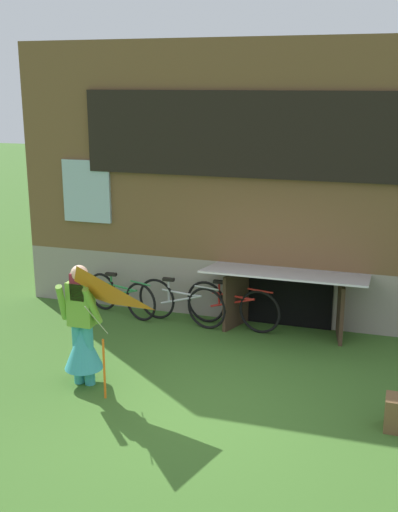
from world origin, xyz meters
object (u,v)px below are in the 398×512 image
Objects in this scene: bicycle_red at (232,306)px; bicycle_green at (121,296)px; kite at (78,302)px; person at (82,335)px; bicycle_silver at (181,302)px.

bicycle_red is 1.11× the size of bicycle_green.
kite is 1.03× the size of bicycle_red.
bicycle_green is (-2.00, -0.01, -0.02)m from bicycle_red.
person is 2.57m from bicycle_silver.
kite is 3.40m from bicycle_green.
bicycle_silver is at bearing 15.60° from bicycle_green.
kite is 1.05× the size of bicycle_silver.
bicycle_silver is at bearing 85.11° from kite.
person reaches higher than bicycle_green.
bicycle_silver is (-0.87, -0.09, -0.01)m from bicycle_red.
person is 1.01× the size of bicycle_silver.
kite is (0.27, -0.55, 0.69)m from person.
kite is at bearing -98.10° from bicycle_red.
person is 0.96× the size of kite.
person reaches higher than bicycle_red.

